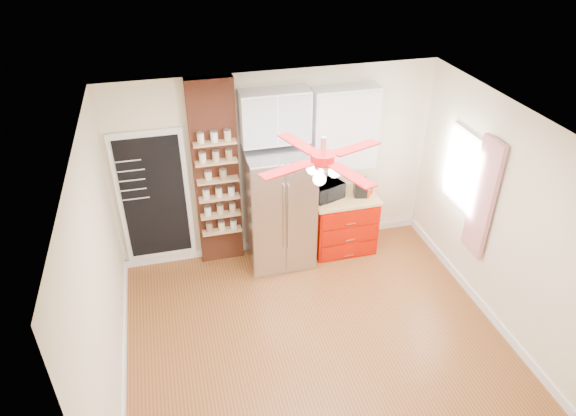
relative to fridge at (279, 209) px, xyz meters
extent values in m
plane|color=brown|center=(0.05, -1.63, -0.88)|extent=(4.50, 4.50, 0.00)
plane|color=white|center=(0.05, -1.63, 1.83)|extent=(4.50, 4.50, 0.00)
cube|color=#F3E3C4|center=(0.05, 0.37, 0.48)|extent=(4.50, 0.02, 2.70)
cube|color=#F3E3C4|center=(0.05, -3.63, 0.48)|extent=(4.50, 0.02, 2.70)
cube|color=#F3E3C4|center=(-2.20, -1.63, 0.48)|extent=(0.02, 4.00, 2.70)
cube|color=#F3E3C4|center=(2.30, -1.63, 0.48)|extent=(0.02, 4.00, 2.70)
cube|color=white|center=(-1.65, 0.34, 0.23)|extent=(0.95, 0.04, 1.95)
cube|color=black|center=(-1.65, 0.32, 0.23)|extent=(0.82, 0.02, 1.78)
cube|color=brown|center=(-0.80, 0.29, 0.48)|extent=(0.60, 0.16, 2.70)
cube|color=#B0B0B5|center=(0.00, 0.00, 0.00)|extent=(0.90, 0.70, 1.75)
cube|color=white|center=(0.00, 0.20, 1.27)|extent=(0.90, 0.35, 0.70)
cube|color=#AD0D00|center=(0.97, 0.05, -0.45)|extent=(0.90, 0.60, 0.86)
cube|color=tan|center=(0.97, 0.05, 0.01)|extent=(0.94, 0.64, 0.04)
cube|color=white|center=(0.97, 0.22, 1.00)|extent=(0.90, 0.30, 1.15)
cube|color=white|center=(2.28, -0.73, 0.68)|extent=(0.04, 0.75, 1.05)
cube|color=#B41820|center=(2.23, -1.28, 0.57)|extent=(0.06, 0.40, 1.55)
cylinder|color=silver|center=(0.05, -1.63, 1.68)|extent=(0.05, 0.05, 0.20)
cylinder|color=#A80A0B|center=(0.05, -1.63, 1.56)|extent=(0.24, 0.24, 0.10)
sphere|color=white|center=(0.05, -1.63, 1.40)|extent=(0.13, 0.13, 0.13)
imported|color=black|center=(0.70, 0.07, 0.15)|extent=(0.51, 0.43, 0.24)
cube|color=black|center=(1.20, 0.03, 0.15)|extent=(0.22, 0.23, 0.25)
cylinder|color=#BE2F0A|center=(1.26, -0.04, 0.09)|extent=(0.10, 0.10, 0.13)
cylinder|color=#AC2809|center=(1.34, 0.05, 0.09)|extent=(0.13, 0.13, 0.13)
cylinder|color=beige|center=(-0.92, 0.18, 0.56)|extent=(0.11, 0.11, 0.12)
cylinder|color=olive|center=(-0.73, 0.12, 0.57)|extent=(0.11, 0.11, 0.14)
camera|label=1|loc=(-1.39, -5.85, 3.76)|focal=32.00mm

